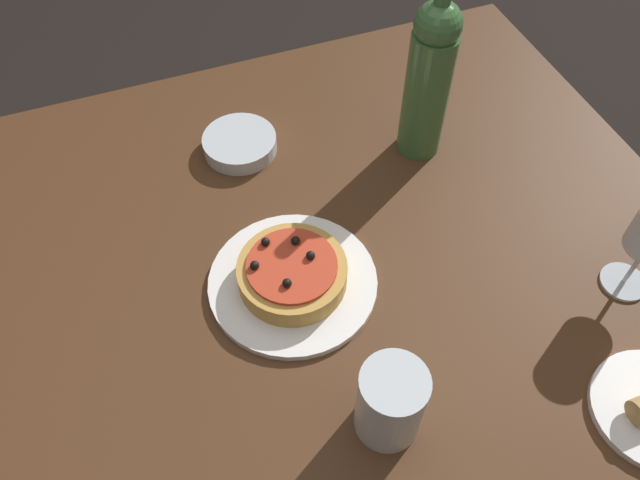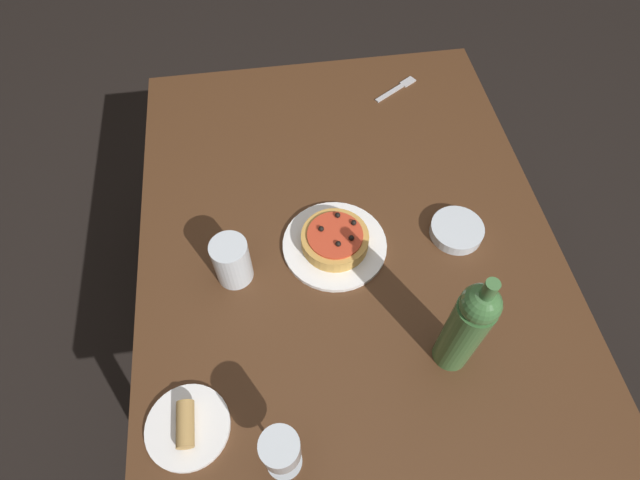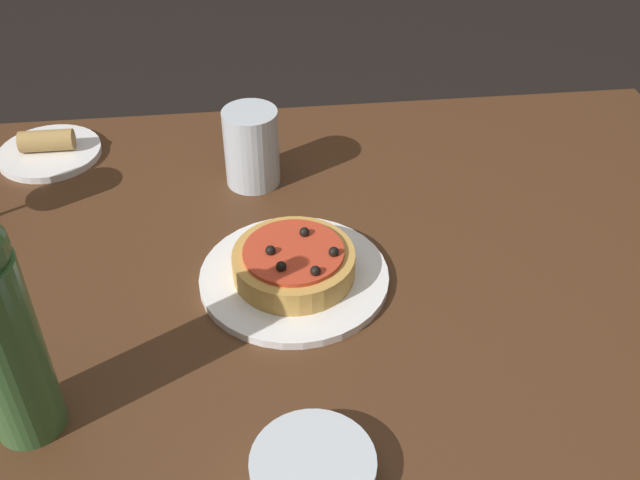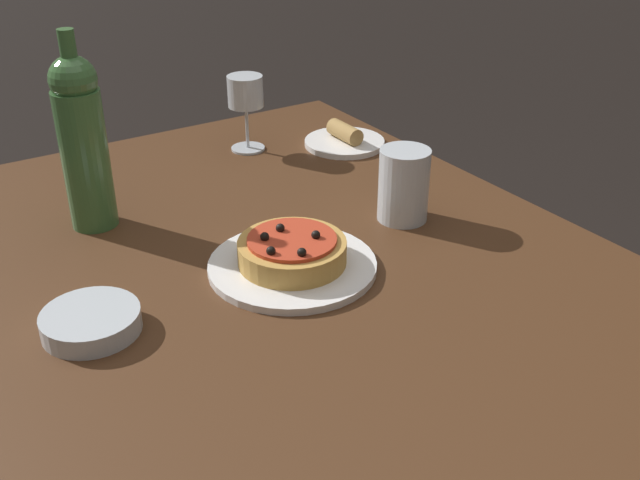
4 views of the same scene
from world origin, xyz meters
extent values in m
plane|color=black|center=(0.00, 0.00, 0.00)|extent=(14.00, 14.00, 0.00)
cube|color=#4C2D19|center=(0.00, 0.00, 0.69)|extent=(1.40, 1.05, 0.03)
cylinder|color=#4C2D19|center=(-0.64, -0.47, 0.33)|extent=(0.06, 0.06, 0.67)
cylinder|color=white|center=(-0.02, 0.04, 0.71)|extent=(0.26, 0.26, 0.01)
cylinder|color=gold|center=(-0.02, 0.04, 0.73)|extent=(0.17, 0.17, 0.04)
cylinder|color=red|center=(-0.02, 0.04, 0.75)|extent=(0.14, 0.14, 0.01)
sphere|color=black|center=(-0.05, 0.03, 0.76)|extent=(0.01, 0.01, 0.01)
sphere|color=black|center=(0.01, -0.01, 0.76)|extent=(0.01, 0.01, 0.01)
sphere|color=black|center=(-0.04, 0.00, 0.76)|extent=(0.01, 0.01, 0.01)
sphere|color=black|center=(0.00, 0.07, 0.76)|extent=(0.01, 0.01, 0.01)
sphere|color=black|center=(0.03, 0.02, 0.76)|extent=(0.01, 0.01, 0.01)
cylinder|color=silver|center=(-0.50, 0.22, 0.71)|extent=(0.07, 0.07, 0.00)
cylinder|color=silver|center=(-0.50, 0.22, 0.75)|extent=(0.01, 0.01, 0.09)
cylinder|color=#3D6B38|center=(-0.33, -0.17, 0.82)|extent=(0.08, 0.08, 0.24)
sphere|color=#3D6B38|center=(-0.33, -0.17, 0.96)|extent=(0.08, 0.08, 0.08)
cylinder|color=silver|center=(-0.06, 0.29, 0.77)|extent=(0.09, 0.09, 0.13)
cylinder|color=silver|center=(-0.03, -0.28, 0.72)|extent=(0.13, 0.13, 0.03)
camera|label=1|loc=(0.13, 0.55, 1.52)|focal=35.00mm
camera|label=2|loc=(-0.68, 0.17, 1.77)|focal=28.00mm
camera|label=3|loc=(-0.07, -0.74, 1.40)|focal=42.00mm
camera|label=4|loc=(0.84, -0.47, 1.30)|focal=42.00mm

